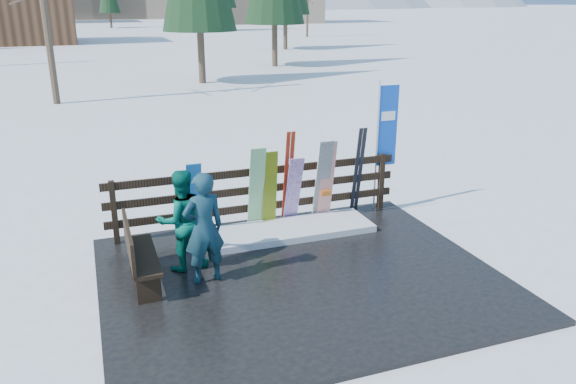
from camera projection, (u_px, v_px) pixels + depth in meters
name	position (u px, v px, depth m)	size (l,w,h in m)	color
ground	(300.00, 279.00, 8.78)	(700.00, 700.00, 0.00)	white
deck	(300.00, 277.00, 8.77)	(6.00, 5.00, 0.08)	black
fence	(258.00, 192.00, 10.49)	(5.60, 0.10, 1.15)	black
snow_patch	(291.00, 230.00, 10.30)	(2.98, 1.00, 0.12)	white
bench	(137.00, 253.00, 8.30)	(0.41, 1.50, 0.97)	black
snowboard_0	(194.00, 200.00, 9.88)	(0.26, 0.03, 1.48)	blue
snowboard_1	(256.00, 188.00, 10.22)	(0.29, 0.03, 1.63)	white
snowboard_2	(270.00, 190.00, 10.32)	(0.26, 0.03, 1.50)	#BED70D
snowboard_3	(293.00, 190.00, 10.49)	(0.28, 0.03, 1.41)	white
snowboard_4	(323.00, 181.00, 10.64)	(0.28, 0.03, 1.65)	black
snowboard_5	(326.00, 181.00, 10.67)	(0.28, 0.03, 1.62)	silver
ski_pair_a	(288.00, 178.00, 10.45)	(0.16, 0.35, 1.83)	#B62D16
ski_pair_b	(358.00, 171.00, 10.93)	(0.17, 0.31, 1.78)	black
rental_flag	(385.00, 131.00, 11.08)	(0.45, 0.04, 2.60)	silver
person_front	(204.00, 228.00, 8.29)	(0.63, 0.41, 1.73)	#1A4E51
person_back	(182.00, 220.00, 8.72)	(0.79, 0.62, 1.63)	#045D4D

